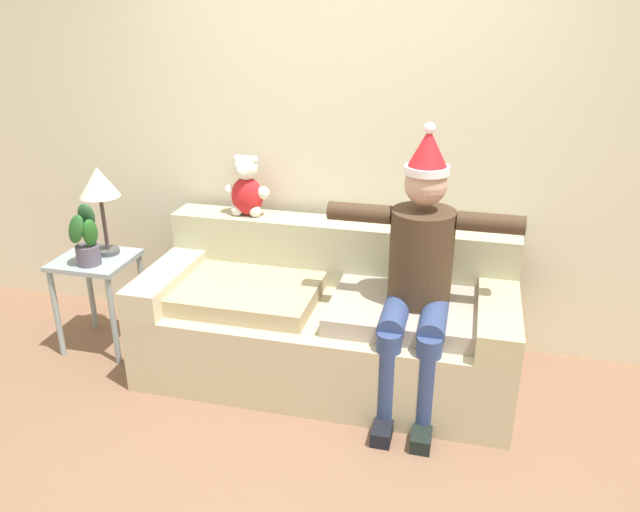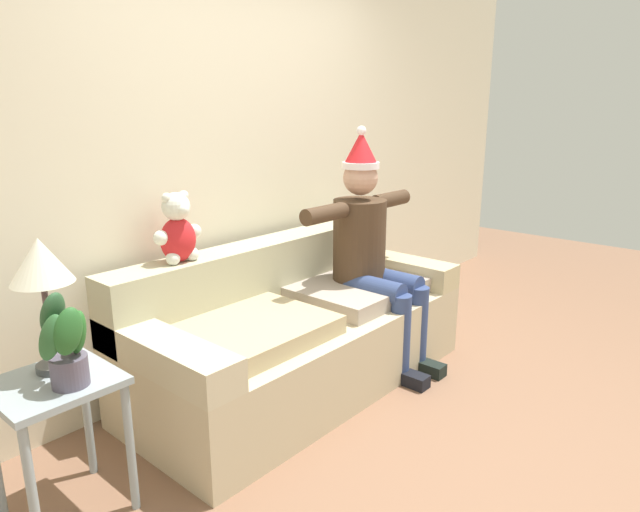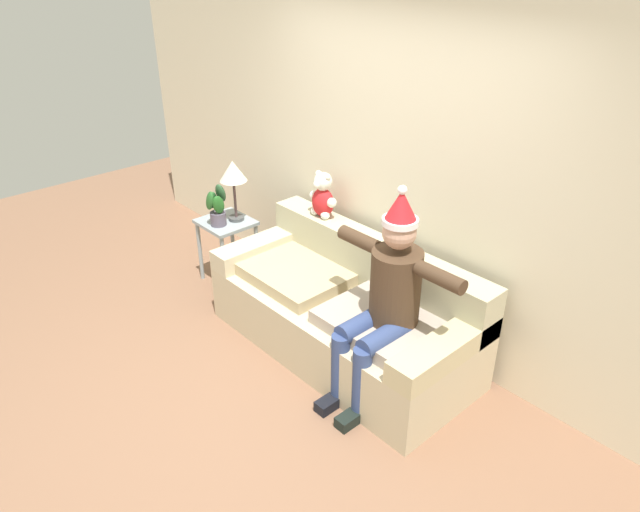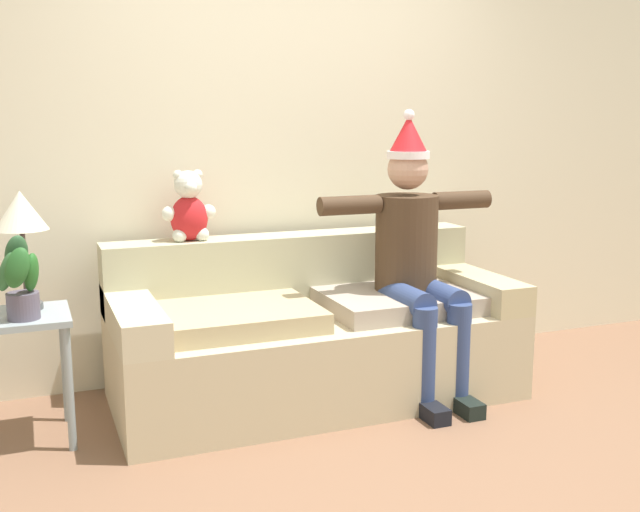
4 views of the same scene
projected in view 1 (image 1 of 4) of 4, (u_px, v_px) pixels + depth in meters
The scene contains 8 objects.
ground_plane at pixel (279, 480), 2.95m from camera, with size 10.00×10.00×0.00m, color brown.
back_wall at pixel (350, 130), 3.82m from camera, with size 7.00×0.10×2.70m, color beige.
couch at pixel (328, 319), 3.72m from camera, with size 2.13×0.94×0.84m.
person_seated at pixel (419, 270), 3.28m from camera, with size 1.02×0.77×1.54m.
teddy_bear at pixel (247, 188), 3.85m from camera, with size 0.29×0.17×0.38m.
side_table at pixel (97, 275), 3.92m from camera, with size 0.45×0.43×0.61m.
table_lamp at pixel (99, 186), 3.77m from camera, with size 0.24×0.24×0.55m.
potted_plant at pixel (84, 237), 3.71m from camera, with size 0.21×0.22×0.38m.
Camera 1 is at (0.75, -2.20, 2.11)m, focal length 35.21 mm.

